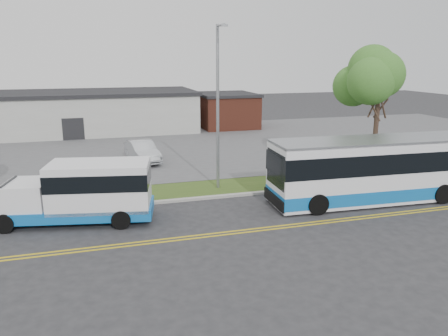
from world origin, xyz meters
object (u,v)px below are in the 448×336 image
object	(u,v)px
tree_east	(380,83)
shuttle_bus	(84,191)
streetlight_near	(218,103)
pedestrian	(66,188)
transit_bus	(382,169)
parked_car_a	(142,151)

from	to	relation	value
tree_east	shuttle_bus	xyz separation A→B (m)	(-18.64, -3.59, -4.64)
streetlight_near	pedestrian	xyz separation A→B (m)	(-8.65, -0.83, -4.15)
streetlight_near	transit_bus	world-z (taller)	streetlight_near
tree_east	pedestrian	world-z (taller)	tree_east
streetlight_near	transit_bus	xyz separation A→B (m)	(8.16, -4.53, -3.45)
parked_car_a	tree_east	bearing A→B (deg)	-38.38
shuttle_bus	transit_bus	xyz separation A→B (m)	(15.80, -1.21, 0.21)
transit_bus	pedestrian	world-z (taller)	transit_bus
streetlight_near	pedestrian	world-z (taller)	streetlight_near
transit_bus	parked_car_a	size ratio (longest dim) A/B	2.65
tree_east	transit_bus	bearing A→B (deg)	-120.58
shuttle_bus	tree_east	bearing A→B (deg)	21.85
tree_east	parked_car_a	bearing A→B (deg)	151.37
tree_east	pedestrian	xyz separation A→B (m)	(-19.65, -1.10, -5.12)
transit_bus	parked_car_a	world-z (taller)	transit_bus
transit_bus	pedestrian	xyz separation A→B (m)	(-16.82, 3.70, -0.69)
parked_car_a	pedestrian	bearing A→B (deg)	-128.48
transit_bus	tree_east	bearing A→B (deg)	62.09
pedestrian	shuttle_bus	bearing A→B (deg)	79.49
pedestrian	streetlight_near	bearing A→B (deg)	152.76
streetlight_near	pedestrian	distance (m)	9.63
streetlight_near	shuttle_bus	xyz separation A→B (m)	(-7.64, -3.32, -3.66)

